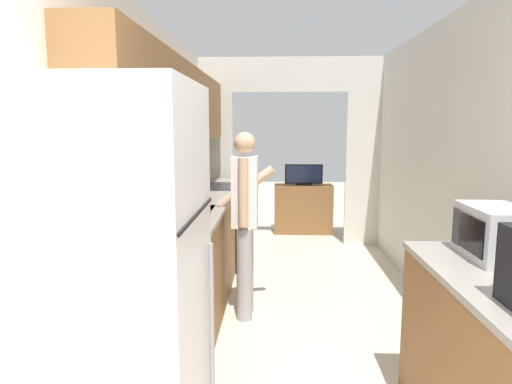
% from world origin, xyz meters
% --- Properties ---
extents(wall_left, '(0.38, 7.50, 2.50)m').
position_xyz_m(wall_left, '(-1.16, 2.39, 1.48)').
color(wall_left, silver).
rests_on(wall_left, ground_plane).
extents(wall_right, '(0.06, 7.50, 2.50)m').
position_xyz_m(wall_right, '(1.24, 1.95, 1.25)').
color(wall_right, silver).
rests_on(wall_right, ground_plane).
extents(wall_far_with_doorway, '(2.82, 0.06, 2.50)m').
position_xyz_m(wall_far_with_doorway, '(0.00, 5.13, 1.43)').
color(wall_far_with_doorway, silver).
rests_on(wall_far_with_doorway, ground_plane).
extents(counter_left, '(0.62, 3.89, 0.92)m').
position_xyz_m(counter_left, '(-0.91, 2.70, 0.46)').
color(counter_left, brown).
rests_on(counter_left, ground_plane).
extents(refrigerator, '(0.77, 0.73, 1.78)m').
position_xyz_m(refrigerator, '(-0.84, 0.67, 0.89)').
color(refrigerator, white).
rests_on(refrigerator, ground_plane).
extents(range_oven, '(0.66, 0.77, 1.06)m').
position_xyz_m(range_oven, '(-0.90, 4.14, 0.47)').
color(range_oven, black).
rests_on(range_oven, ground_plane).
extents(person, '(0.50, 0.37, 1.56)m').
position_xyz_m(person, '(-0.43, 2.69, 0.83)').
color(person, '#9E9E9E').
rests_on(person, ground_plane).
extents(microwave, '(0.36, 0.46, 0.28)m').
position_xyz_m(microwave, '(1.01, 1.35, 1.06)').
color(microwave, '#B7B7BC').
rests_on(microwave, counter_right).
extents(tv_cabinet, '(0.87, 0.42, 0.73)m').
position_xyz_m(tv_cabinet, '(0.24, 5.79, 0.36)').
color(tv_cabinet, brown).
rests_on(tv_cabinet, ground_plane).
extents(television, '(0.56, 0.16, 0.31)m').
position_xyz_m(television, '(0.24, 5.75, 0.88)').
color(television, black).
rests_on(television, tv_cabinet).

